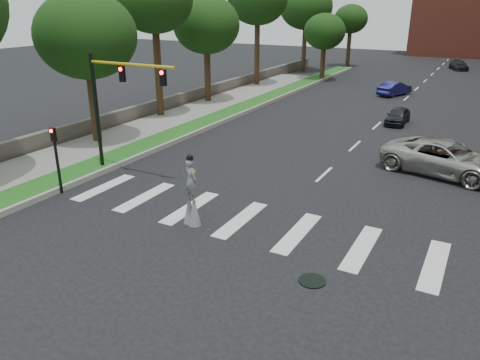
{
  "coord_description": "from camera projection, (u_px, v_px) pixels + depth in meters",
  "views": [
    {
      "loc": [
        7.19,
        -14.74,
        8.62
      ],
      "look_at": [
        -1.44,
        1.21,
        1.7
      ],
      "focal_mm": 35.0,
      "sensor_mm": 36.0,
      "label": 1
    }
  ],
  "objects": [
    {
      "name": "manhole",
      "position": [
        312.0,
        281.0,
        15.4
      ],
      "size": [
        0.9,
        0.9,
        0.04
      ],
      "primitive_type": "cylinder",
      "color": "black",
      "rests_on": "ground"
    },
    {
      "name": "traffic_signal",
      "position": [
        112.0,
        96.0,
        23.72
      ],
      "size": [
        5.3,
        0.23,
        6.2
      ],
      "color": "black",
      "rests_on": "ground"
    },
    {
      "name": "stilt_performer",
      "position": [
        191.0,
        197.0,
        18.99
      ],
      "size": [
        0.82,
        0.62,
        3.03
      ],
      "rotation": [
        0.0,
        0.0,
        2.83
      ],
      "color": "#322214",
      "rests_on": "ground"
    },
    {
      "name": "tree_7",
      "position": [
        351.0,
        19.0,
        64.26
      ],
      "size": [
        4.57,
        4.57,
        8.39
      ],
      "color": "#322214",
      "rests_on": "ground"
    },
    {
      "name": "suv_crossing",
      "position": [
        445.0,
        158.0,
        24.7
      ],
      "size": [
        6.95,
        4.35,
        1.79
      ],
      "primitive_type": "imported",
      "rotation": [
        0.0,
        0.0,
        1.34
      ],
      "color": "#B0AEA7",
      "rests_on": "ground"
    },
    {
      "name": "car_mid",
      "position": [
        395.0,
        88.0,
        45.83
      ],
      "size": [
        2.81,
        4.34,
        1.35
      ],
      "primitive_type": "imported",
      "rotation": [
        0.0,
        0.0,
        2.77
      ],
      "color": "navy",
      "rests_on": "ground"
    },
    {
      "name": "tree_5",
      "position": [
        306.0,
        7.0,
        59.12
      ],
      "size": [
        6.71,
        6.71,
        10.93
      ],
      "color": "#322214",
      "rests_on": "ground"
    },
    {
      "name": "tree_3",
      "position": [
        206.0,
        25.0,
        40.51
      ],
      "size": [
        5.82,
        5.82,
        9.24
      ],
      "color": "#322214",
      "rests_on": "ground"
    },
    {
      "name": "tree_1",
      "position": [
        86.0,
        36.0,
        28.22
      ],
      "size": [
        6.14,
        6.14,
        9.33
      ],
      "color": "#322214",
      "rests_on": "ground"
    },
    {
      "name": "secondary_signal",
      "position": [
        56.0,
        154.0,
        21.86
      ],
      "size": [
        0.25,
        0.21,
        3.23
      ],
      "color": "black",
      "rests_on": "ground"
    },
    {
      "name": "car_near",
      "position": [
        398.0,
        116.0,
        35.16
      ],
      "size": [
        1.47,
        3.58,
        1.21
      ],
      "primitive_type": "imported",
      "rotation": [
        0.0,
        0.0,
        -0.01
      ],
      "color": "black",
      "rests_on": "ground"
    },
    {
      "name": "grass_median",
      "position": [
        241.0,
        108.0,
        39.89
      ],
      "size": [
        2.0,
        60.0,
        0.25
      ],
      "primitive_type": "cube",
      "color": "#1A5317",
      "rests_on": "ground"
    },
    {
      "name": "sidewalk_left",
      "position": [
        137.0,
        131.0,
        33.02
      ],
      "size": [
        4.0,
        60.0,
        0.18
      ],
      "primitive_type": "cube",
      "color": "gray",
      "rests_on": "ground"
    },
    {
      "name": "car_far",
      "position": [
        459.0,
        65.0,
        63.26
      ],
      "size": [
        3.09,
        4.57,
        1.23
      ],
      "primitive_type": "imported",
      "rotation": [
        0.0,
        0.0,
        0.36
      ],
      "color": "black",
      "rests_on": "ground"
    },
    {
      "name": "tree_6",
      "position": [
        325.0,
        32.0,
        52.96
      ],
      "size": [
        4.72,
        4.72,
        7.5
      ],
      "color": "#322214",
      "rests_on": "ground"
    },
    {
      "name": "ground_plane",
      "position": [
        258.0,
        236.0,
        18.38
      ],
      "size": [
        160.0,
        160.0,
        0.0
      ],
      "primitive_type": "plane",
      "color": "black",
      "rests_on": "ground"
    },
    {
      "name": "median_curb",
      "position": [
        252.0,
        109.0,
        39.41
      ],
      "size": [
        0.2,
        60.0,
        0.28
      ],
      "primitive_type": "cube",
      "color": "#979791",
      "rests_on": "ground"
    },
    {
      "name": "tree_2",
      "position": [
        154.0,
        0.0,
        34.35
      ],
      "size": [
        5.8,
        5.8,
        11.28
      ],
      "color": "#322214",
      "rests_on": "ground"
    },
    {
      "name": "stone_wall",
      "position": [
        200.0,
        94.0,
        43.82
      ],
      "size": [
        0.5,
        56.0,
        1.1
      ],
      "primitive_type": "cube",
      "color": "#504B45",
      "rests_on": "ground"
    }
  ]
}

